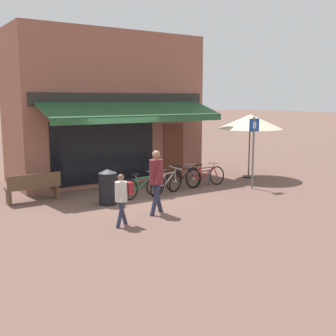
{
  "coord_description": "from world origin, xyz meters",
  "views": [
    {
      "loc": [
        -6.27,
        -10.86,
        3.08
      ],
      "look_at": [
        0.56,
        -0.59,
        1.05
      ],
      "focal_mm": 45.0,
      "sensor_mm": 36.0,
      "label": 1
    }
  ],
  "objects_px": {
    "bicycle_silver": "(167,183)",
    "bicycle_green": "(142,187)",
    "park_bench": "(33,187)",
    "bicycle_red": "(205,176)",
    "pedestrian_child": "(122,194)",
    "cafe_parasol": "(250,122)",
    "parking_sign": "(253,145)",
    "bicycle_black": "(183,179)",
    "pedestrian_adult": "(156,175)",
    "litter_bin": "(108,187)"
  },
  "relations": [
    {
      "from": "bicycle_green",
      "to": "parking_sign",
      "type": "bearing_deg",
      "value": -19.3
    },
    {
      "from": "bicycle_black",
      "to": "pedestrian_adult",
      "type": "xyz_separation_m",
      "value": [
        -2.39,
        -2.08,
        0.67
      ]
    },
    {
      "from": "litter_bin",
      "to": "park_bench",
      "type": "relative_size",
      "value": 0.65
    },
    {
      "from": "bicycle_silver",
      "to": "park_bench",
      "type": "relative_size",
      "value": 1.04
    },
    {
      "from": "bicycle_silver",
      "to": "bicycle_green",
      "type": "bearing_deg",
      "value": 154.01
    },
    {
      "from": "pedestrian_adult",
      "to": "pedestrian_child",
      "type": "distance_m",
      "value": 1.39
    },
    {
      "from": "bicycle_black",
      "to": "litter_bin",
      "type": "relative_size",
      "value": 1.61
    },
    {
      "from": "bicycle_green",
      "to": "bicycle_red",
      "type": "xyz_separation_m",
      "value": [
        2.75,
        0.28,
        0.01
      ]
    },
    {
      "from": "cafe_parasol",
      "to": "parking_sign",
      "type": "bearing_deg",
      "value": -130.89
    },
    {
      "from": "bicycle_red",
      "to": "park_bench",
      "type": "height_order",
      "value": "park_bench"
    },
    {
      "from": "parking_sign",
      "to": "park_bench",
      "type": "height_order",
      "value": "parking_sign"
    },
    {
      "from": "park_bench",
      "to": "pedestrian_child",
      "type": "bearing_deg",
      "value": -74.81
    },
    {
      "from": "pedestrian_adult",
      "to": "cafe_parasol",
      "type": "height_order",
      "value": "cafe_parasol"
    },
    {
      "from": "bicycle_silver",
      "to": "parking_sign",
      "type": "relative_size",
      "value": 0.67
    },
    {
      "from": "bicycle_green",
      "to": "park_bench",
      "type": "bearing_deg",
      "value": 148.62
    },
    {
      "from": "bicycle_silver",
      "to": "parking_sign",
      "type": "height_order",
      "value": "parking_sign"
    },
    {
      "from": "bicycle_silver",
      "to": "cafe_parasol",
      "type": "bearing_deg",
      "value": -11.56
    },
    {
      "from": "bicycle_black",
      "to": "bicycle_red",
      "type": "height_order",
      "value": "bicycle_black"
    },
    {
      "from": "pedestrian_child",
      "to": "bicycle_green",
      "type": "bearing_deg",
      "value": -137.88
    },
    {
      "from": "bicycle_silver",
      "to": "bicycle_black",
      "type": "bearing_deg",
      "value": -0.28
    },
    {
      "from": "bicycle_silver",
      "to": "litter_bin",
      "type": "relative_size",
      "value": 1.59
    },
    {
      "from": "bicycle_green",
      "to": "bicycle_silver",
      "type": "xyz_separation_m",
      "value": [
        0.89,
        -0.07,
        0.03
      ]
    },
    {
      "from": "bicycle_black",
      "to": "cafe_parasol",
      "type": "relative_size",
      "value": 0.68
    },
    {
      "from": "pedestrian_adult",
      "to": "cafe_parasol",
      "type": "xyz_separation_m",
      "value": [
        5.86,
        2.48,
        1.15
      ]
    },
    {
      "from": "pedestrian_child",
      "to": "litter_bin",
      "type": "bearing_deg",
      "value": -114.81
    },
    {
      "from": "bicycle_red",
      "to": "park_bench",
      "type": "xyz_separation_m",
      "value": [
        -5.73,
        1.11,
        0.1
      ]
    },
    {
      "from": "bicycle_black",
      "to": "pedestrian_child",
      "type": "distance_m",
      "value": 4.49
    },
    {
      "from": "parking_sign",
      "to": "pedestrian_adult",
      "type": "bearing_deg",
      "value": -168.52
    },
    {
      "from": "pedestrian_adult",
      "to": "pedestrian_child",
      "type": "bearing_deg",
      "value": 13.42
    },
    {
      "from": "parking_sign",
      "to": "bicycle_black",
      "type": "bearing_deg",
      "value": 151.22
    },
    {
      "from": "bicycle_silver",
      "to": "pedestrian_child",
      "type": "distance_m",
      "value": 3.56
    },
    {
      "from": "bicycle_green",
      "to": "cafe_parasol",
      "type": "distance_m",
      "value": 5.62
    },
    {
      "from": "bicycle_green",
      "to": "bicycle_red",
      "type": "height_order",
      "value": "bicycle_red"
    },
    {
      "from": "bicycle_silver",
      "to": "pedestrian_adult",
      "type": "xyz_separation_m",
      "value": [
        -1.49,
        -1.73,
        0.67
      ]
    },
    {
      "from": "bicycle_black",
      "to": "bicycle_silver",
      "type": "bearing_deg",
      "value": -170.42
    },
    {
      "from": "bicycle_red",
      "to": "pedestrian_child",
      "type": "height_order",
      "value": "pedestrian_child"
    },
    {
      "from": "parking_sign",
      "to": "cafe_parasol",
      "type": "xyz_separation_m",
      "value": [
        1.35,
        1.56,
        0.69
      ]
    },
    {
      "from": "bicycle_green",
      "to": "pedestrian_child",
      "type": "bearing_deg",
      "value": -135.96
    },
    {
      "from": "pedestrian_child",
      "to": "park_bench",
      "type": "relative_size",
      "value": 0.81
    },
    {
      "from": "pedestrian_child",
      "to": "bicycle_silver",
      "type": "bearing_deg",
      "value": -149.83
    },
    {
      "from": "park_bench",
      "to": "pedestrian_adult",
      "type": "bearing_deg",
      "value": -54.82
    },
    {
      "from": "pedestrian_child",
      "to": "park_bench",
      "type": "height_order",
      "value": "pedestrian_child"
    },
    {
      "from": "bicycle_red",
      "to": "pedestrian_adult",
      "type": "height_order",
      "value": "pedestrian_adult"
    },
    {
      "from": "bicycle_silver",
      "to": "bicycle_red",
      "type": "relative_size",
      "value": 0.95
    },
    {
      "from": "bicycle_green",
      "to": "bicycle_black",
      "type": "distance_m",
      "value": 1.81
    },
    {
      "from": "pedestrian_adult",
      "to": "cafe_parasol",
      "type": "distance_m",
      "value": 6.47
    },
    {
      "from": "park_bench",
      "to": "bicycle_green",
      "type": "bearing_deg",
      "value": -26.46
    },
    {
      "from": "parking_sign",
      "to": "litter_bin",
      "type": "bearing_deg",
      "value": 171.96
    },
    {
      "from": "bicycle_green",
      "to": "bicycle_red",
      "type": "bearing_deg",
      "value": -0.72
    },
    {
      "from": "bicycle_silver",
      "to": "park_bench",
      "type": "xyz_separation_m",
      "value": [
        -3.87,
        1.46,
        0.08
      ]
    }
  ]
}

